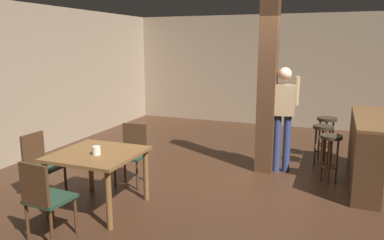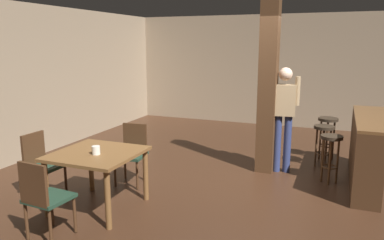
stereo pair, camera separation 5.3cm
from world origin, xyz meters
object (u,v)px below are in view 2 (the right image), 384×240
object	(u,v)px
standing_person	(284,112)
chair_north	(132,151)
napkin_cup	(96,150)
bar_stool_mid	(324,136)
chair_south	(43,196)
bar_stool_far	(328,129)
bar_stool_near	(331,148)
bar_counter	(365,150)
chair_west	(41,162)
dining_table	(97,161)

from	to	relation	value
standing_person	chair_north	bearing A→B (deg)	-146.32
napkin_cup	bar_stool_mid	distance (m)	3.83
chair_south	bar_stool_far	bearing A→B (deg)	57.01
napkin_cup	bar_stool_near	size ratio (longest dim) A/B	0.14
bar_stool_far	napkin_cup	bearing A→B (deg)	-127.98
chair_south	bar_stool_near	xyz separation A→B (m)	(2.78, 2.94, 0.04)
bar_counter	bar_stool_mid	distance (m)	0.84
chair_south	bar_stool_near	world-z (taller)	chair_south
napkin_cup	standing_person	xyz separation A→B (m)	(1.93, 2.37, 0.20)
napkin_cup	bar_counter	xyz separation A→B (m)	(3.17, 2.28, -0.27)
bar_counter	chair_south	bearing A→B (deg)	-136.47
chair_west	standing_person	size ratio (longest dim) A/B	0.52
chair_west	standing_person	world-z (taller)	standing_person
chair_north	chair_south	bearing A→B (deg)	-90.02
bar_stool_near	bar_stool_mid	xyz separation A→B (m)	(-0.14, 0.72, -0.00)
chair_north	chair_west	bearing A→B (deg)	-132.98
chair_west	bar_stool_far	size ratio (longest dim) A/B	1.14
chair_north	bar_stool_near	world-z (taller)	chair_north
chair_south	bar_stool_mid	xyz separation A→B (m)	(2.65, 3.66, 0.04)
bar_stool_near	bar_stool_far	bearing A→B (deg)	94.56
bar_stool_mid	bar_stool_near	bearing A→B (deg)	-79.14
bar_counter	bar_stool_mid	xyz separation A→B (m)	(-0.62, 0.56, 0.02)
chair_north	chair_south	xyz separation A→B (m)	(-0.00, -1.83, 0.00)
standing_person	bar_stool_far	world-z (taller)	standing_person
dining_table	chair_south	distance (m)	0.91
dining_table	bar_stool_far	bearing A→B (deg)	50.80
standing_person	bar_counter	world-z (taller)	standing_person
chair_south	bar_counter	distance (m)	4.50
chair_north	bar_stool_far	world-z (taller)	chair_north
bar_stool_near	dining_table	bearing A→B (deg)	-143.27
napkin_cup	chair_west	bearing A→B (deg)	175.68
chair_north	bar_stool_mid	size ratio (longest dim) A/B	1.22
napkin_cup	bar_counter	size ratio (longest dim) A/B	0.05
dining_table	bar_stool_near	xyz separation A→B (m)	(2.74, 2.04, -0.09)
bar_stool_far	chair_west	bearing A→B (deg)	-137.66
chair_south	standing_person	distance (m)	3.81
standing_person	bar_stool_mid	size ratio (longest dim) A/B	2.36
chair_north	standing_person	size ratio (longest dim) A/B	0.52
chair_south	napkin_cup	bearing A→B (deg)	83.44
chair_south	bar_counter	size ratio (longest dim) A/B	0.43
dining_table	chair_west	bearing A→B (deg)	-179.48
bar_stool_mid	napkin_cup	bearing A→B (deg)	-131.89
chair_south	standing_person	xyz separation A→B (m)	(2.03, 3.18, 0.50)
napkin_cup	chair_north	bearing A→B (deg)	95.27
standing_person	bar_counter	size ratio (longest dim) A/B	0.83
chair_north	bar_stool_mid	distance (m)	3.22
dining_table	bar_stool_far	size ratio (longest dim) A/B	1.32
chair_north	bar_stool_near	xyz separation A→B (m)	(2.78, 1.11, 0.04)
dining_table	chair_south	xyz separation A→B (m)	(-0.04, -0.90, -0.13)
chair_west	bar_stool_near	xyz separation A→B (m)	(3.66, 2.05, 0.04)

